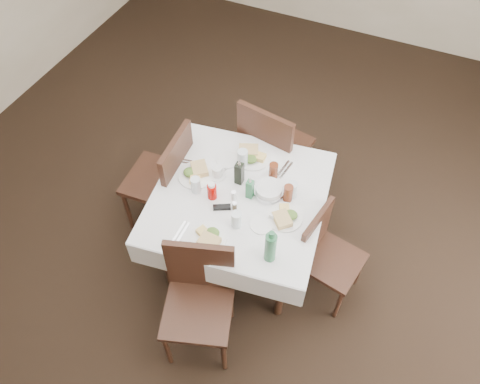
{
  "coord_description": "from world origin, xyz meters",
  "views": [
    {
      "loc": [
        0.89,
        -1.96,
        3.38
      ],
      "look_at": [
        0.04,
        -0.09,
        0.8
      ],
      "focal_mm": 35.0,
      "sensor_mm": 36.0,
      "label": 1
    }
  ],
  "objects_px": {
    "chair_north": "(271,145)",
    "coffee_mug": "(218,172)",
    "water_w": "(196,185)",
    "chair_west": "(167,176)",
    "water_s": "(236,220)",
    "water_e": "(292,190)",
    "water_n": "(243,158)",
    "ketchup_bottle": "(212,191)",
    "bread_basket": "(269,190)",
    "oil_cruet_green": "(250,189)",
    "chair_east": "(324,251)",
    "green_bottle": "(270,247)",
    "oil_cruet_dark": "(239,173)",
    "chair_south": "(199,293)",
    "dining_table": "(239,202)"
  },
  "relations": [
    {
      "from": "chair_north",
      "to": "coffee_mug",
      "type": "xyz_separation_m",
      "value": [
        -0.19,
        -0.61,
        0.21
      ]
    },
    {
      "from": "water_w",
      "to": "water_e",
      "type": "bearing_deg",
      "value": 20.45
    },
    {
      "from": "chair_south",
      "to": "oil_cruet_dark",
      "type": "distance_m",
      "value": 0.88
    },
    {
      "from": "water_s",
      "to": "water_e",
      "type": "distance_m",
      "value": 0.47
    },
    {
      "from": "water_e",
      "to": "bread_basket",
      "type": "relative_size",
      "value": 0.62
    },
    {
      "from": "chair_south",
      "to": "oil_cruet_dark",
      "type": "xyz_separation_m",
      "value": [
        -0.08,
        0.82,
        0.32
      ]
    },
    {
      "from": "dining_table",
      "to": "chair_north",
      "type": "distance_m",
      "value": 0.71
    },
    {
      "from": "chair_west",
      "to": "bread_basket",
      "type": "height_order",
      "value": "chair_west"
    },
    {
      "from": "oil_cruet_dark",
      "to": "coffee_mug",
      "type": "bearing_deg",
      "value": -175.68
    },
    {
      "from": "water_s",
      "to": "chair_south",
      "type": "bearing_deg",
      "value": -97.81
    },
    {
      "from": "chair_north",
      "to": "water_n",
      "type": "xyz_separation_m",
      "value": [
        -0.07,
        -0.44,
        0.24
      ]
    },
    {
      "from": "dining_table",
      "to": "oil_cruet_green",
      "type": "bearing_deg",
      "value": 15.33
    },
    {
      "from": "chair_south",
      "to": "coffee_mug",
      "type": "relative_size",
      "value": 7.65
    },
    {
      "from": "water_e",
      "to": "oil_cruet_dark",
      "type": "relative_size",
      "value": 0.56
    },
    {
      "from": "water_e",
      "to": "water_n",
      "type": "bearing_deg",
      "value": 163.97
    },
    {
      "from": "water_e",
      "to": "oil_cruet_green",
      "type": "relative_size",
      "value": 0.66
    },
    {
      "from": "oil_cruet_dark",
      "to": "ketchup_bottle",
      "type": "distance_m",
      "value": 0.24
    },
    {
      "from": "chair_south",
      "to": "oil_cruet_green",
      "type": "height_order",
      "value": "oil_cruet_green"
    },
    {
      "from": "chair_west",
      "to": "water_s",
      "type": "distance_m",
      "value": 0.86
    },
    {
      "from": "chair_west",
      "to": "coffee_mug",
      "type": "relative_size",
      "value": 8.11
    },
    {
      "from": "chair_west",
      "to": "water_s",
      "type": "relative_size",
      "value": 7.66
    },
    {
      "from": "bread_basket",
      "to": "ketchup_bottle",
      "type": "relative_size",
      "value": 1.47
    },
    {
      "from": "ketchup_bottle",
      "to": "bread_basket",
      "type": "bearing_deg",
      "value": 29.01
    },
    {
      "from": "chair_south",
      "to": "water_s",
      "type": "xyz_separation_m",
      "value": [
        0.06,
        0.46,
        0.28
      ]
    },
    {
      "from": "water_w",
      "to": "bread_basket",
      "type": "distance_m",
      "value": 0.52
    },
    {
      "from": "oil_cruet_dark",
      "to": "coffee_mug",
      "type": "height_order",
      "value": "oil_cruet_dark"
    },
    {
      "from": "chair_east",
      "to": "green_bottle",
      "type": "distance_m",
      "value": 0.63
    },
    {
      "from": "chair_east",
      "to": "water_w",
      "type": "distance_m",
      "value": 1.04
    },
    {
      "from": "water_w",
      "to": "coffee_mug",
      "type": "relative_size",
      "value": 1.04
    },
    {
      "from": "dining_table",
      "to": "oil_cruet_green",
      "type": "distance_m",
      "value": 0.19
    },
    {
      "from": "chair_west",
      "to": "oil_cruet_dark",
      "type": "xyz_separation_m",
      "value": [
        0.61,
        0.04,
        0.29
      ]
    },
    {
      "from": "chair_west",
      "to": "water_w",
      "type": "distance_m",
      "value": 0.47
    },
    {
      "from": "chair_south",
      "to": "water_s",
      "type": "relative_size",
      "value": 7.24
    },
    {
      "from": "chair_east",
      "to": "green_bottle",
      "type": "height_order",
      "value": "green_bottle"
    },
    {
      "from": "water_s",
      "to": "coffee_mug",
      "type": "height_order",
      "value": "water_s"
    },
    {
      "from": "chair_north",
      "to": "bread_basket",
      "type": "bearing_deg",
      "value": -70.59
    },
    {
      "from": "water_e",
      "to": "oil_cruet_dark",
      "type": "bearing_deg",
      "value": -174.89
    },
    {
      "from": "water_n",
      "to": "bread_basket",
      "type": "bearing_deg",
      "value": -31.78
    },
    {
      "from": "water_s",
      "to": "water_w",
      "type": "relative_size",
      "value": 1.02
    },
    {
      "from": "chair_north",
      "to": "coffee_mug",
      "type": "relative_size",
      "value": 8.34
    },
    {
      "from": "water_e",
      "to": "bread_basket",
      "type": "height_order",
      "value": "water_e"
    },
    {
      "from": "water_n",
      "to": "green_bottle",
      "type": "distance_m",
      "value": 0.82
    },
    {
      "from": "chair_south",
      "to": "green_bottle",
      "type": "xyz_separation_m",
      "value": [
        0.36,
        0.32,
        0.35
      ]
    },
    {
      "from": "chair_west",
      "to": "water_s",
      "type": "bearing_deg",
      "value": -22.88
    },
    {
      "from": "chair_west",
      "to": "water_w",
      "type": "relative_size",
      "value": 7.8
    },
    {
      "from": "chair_east",
      "to": "chair_west",
      "type": "xyz_separation_m",
      "value": [
        -1.34,
        0.08,
        0.1
      ]
    },
    {
      "from": "chair_west",
      "to": "water_n",
      "type": "relative_size",
      "value": 6.97
    },
    {
      "from": "chair_west",
      "to": "green_bottle",
      "type": "distance_m",
      "value": 1.19
    },
    {
      "from": "water_w",
      "to": "oil_cruet_dark",
      "type": "xyz_separation_m",
      "value": [
        0.25,
        0.2,
        0.04
      ]
    },
    {
      "from": "chair_west",
      "to": "water_w",
      "type": "height_order",
      "value": "chair_west"
    }
  ]
}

